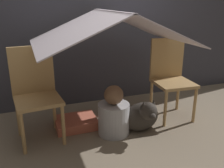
# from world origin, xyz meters

# --- Properties ---
(ground_plane) EXTENTS (8.80, 8.80, 0.00)m
(ground_plane) POSITION_xyz_m (0.00, 0.00, 0.00)
(ground_plane) COLOR gray
(wall_back) EXTENTS (7.00, 0.05, 2.50)m
(wall_back) POSITION_xyz_m (0.00, 1.05, 1.25)
(wall_back) COLOR #3D3D47
(wall_back) RESTS_ON ground_plane
(chair_left) EXTENTS (0.48, 0.48, 0.95)m
(chair_left) POSITION_xyz_m (-0.79, 0.29, 0.52)
(chair_left) COLOR tan
(chair_left) RESTS_ON ground_plane
(chair_right) EXTENTS (0.46, 0.46, 0.95)m
(chair_right) POSITION_xyz_m (0.79, 0.29, 0.52)
(chair_right) COLOR tan
(chair_right) RESTS_ON ground_plane
(sheet_canopy) EXTENTS (1.56, 1.10, 0.34)m
(sheet_canopy) POSITION_xyz_m (0.00, 0.20, 1.12)
(sheet_canopy) COLOR silver
(person_front) EXTENTS (0.34, 0.34, 0.55)m
(person_front) POSITION_xyz_m (-0.03, 0.07, 0.22)
(person_front) COLOR #B2B2B7
(person_front) RESTS_ON ground_plane
(dog) EXTENTS (0.40, 0.38, 0.42)m
(dog) POSITION_xyz_m (0.28, -0.01, 0.20)
(dog) COLOR #332D28
(dog) RESTS_ON ground_plane
(floor_cushion) EXTENTS (0.46, 0.37, 0.10)m
(floor_cushion) POSITION_xyz_m (-0.38, 0.36, 0.05)
(floor_cushion) COLOR #CC664C
(floor_cushion) RESTS_ON ground_plane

